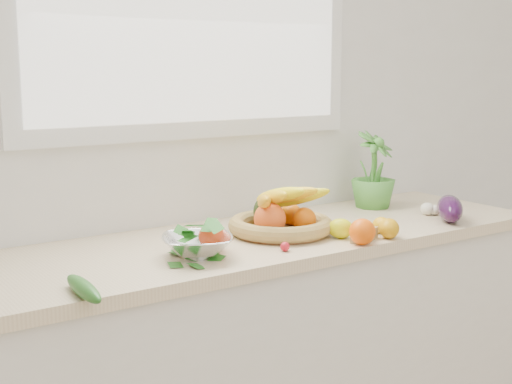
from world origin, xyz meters
TOP-DOWN VIEW (x-y plane):
  - back_wall at (0.00, 2.25)m, footprint 4.50×0.02m
  - counter_cabinet at (0.00, 1.95)m, footprint 2.20×0.58m
  - countertop at (0.00, 1.95)m, footprint 2.24×0.62m
  - orange_loose at (0.27, 1.67)m, footprint 0.09×0.09m
  - lemon_a at (0.43, 1.74)m, footprint 0.06×0.07m
  - lemon_b at (0.40, 1.68)m, footprint 0.10×0.10m
  - lemon_c at (0.27, 1.77)m, footprint 0.10×0.10m
  - apple at (-0.15, 1.87)m, footprint 0.11×0.11m
  - ginger at (0.31, 1.70)m, footprint 0.13×0.09m
  - garlic_a at (0.08, 1.92)m, footprint 0.07×0.07m
  - garlic_b at (0.78, 1.87)m, footprint 0.07×0.07m
  - garlic_c at (0.80, 1.85)m, footprint 0.05×0.05m
  - eggplant at (0.76, 1.75)m, footprint 0.22×0.23m
  - cucumber at (-0.63, 1.67)m, footprint 0.05×0.23m
  - radish at (0.02, 1.74)m, footprint 0.03×0.03m
  - potted_herb at (0.71, 2.09)m, footprint 0.23×0.23m
  - fruit_basket at (0.14, 1.93)m, footprint 0.39×0.39m
  - colander_with_spinach at (-0.23, 1.83)m, footprint 0.27×0.27m

SIDE VIEW (x-z plane):
  - counter_cabinet at x=0.00m, z-range 0.00..0.86m
  - countertop at x=0.00m, z-range 0.86..0.90m
  - radish at x=0.02m, z-range 0.90..0.93m
  - ginger at x=0.31m, z-range 0.90..0.94m
  - garlic_c at x=0.80m, z-range 0.90..0.94m
  - cucumber at x=-0.63m, z-range 0.90..0.94m
  - garlic_b at x=0.78m, z-range 0.90..0.95m
  - garlic_a at x=0.08m, z-range 0.90..0.95m
  - lemon_a at x=0.43m, z-range 0.90..0.96m
  - lemon_c at x=0.27m, z-range 0.90..0.96m
  - lemon_b at x=0.40m, z-range 0.90..0.97m
  - orange_loose at x=0.27m, z-range 0.90..0.98m
  - apple at x=-0.15m, z-range 0.90..0.98m
  - eggplant at x=0.76m, z-range 0.90..0.99m
  - fruit_basket at x=0.14m, z-range 0.86..1.04m
  - colander_with_spinach at x=-0.23m, z-range 0.90..1.01m
  - potted_herb at x=0.71m, z-range 0.88..1.20m
  - back_wall at x=0.00m, z-range 0.00..2.70m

